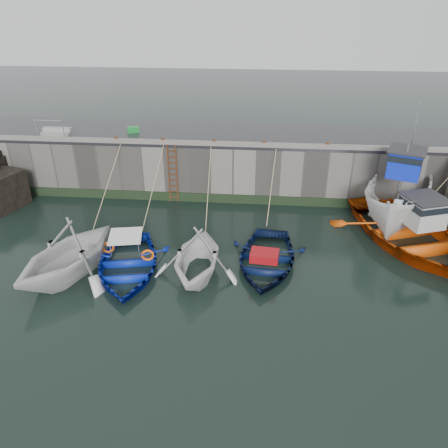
# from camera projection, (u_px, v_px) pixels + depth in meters

# --- Properties ---
(ground) EXTENTS (120.00, 120.00, 0.00)m
(ground) POSITION_uv_depth(u_px,v_px,m) (176.00, 321.00, 15.11)
(ground) COLOR black
(ground) RESTS_ON ground
(quay_back) EXTENTS (30.00, 5.00, 3.00)m
(quay_back) POSITION_uv_depth(u_px,v_px,m) (215.00, 161.00, 25.45)
(quay_back) COLOR slate
(quay_back) RESTS_ON ground
(road_back) EXTENTS (30.00, 5.00, 0.16)m
(road_back) POSITION_uv_depth(u_px,v_px,m) (215.00, 134.00, 24.72)
(road_back) COLOR black
(road_back) RESTS_ON quay_back
(kerb_back) EXTENTS (30.00, 0.30, 0.20)m
(kerb_back) POSITION_uv_depth(u_px,v_px,m) (210.00, 143.00, 22.56)
(kerb_back) COLOR slate
(kerb_back) RESTS_ON road_back
(algae_back) EXTENTS (30.00, 0.08, 0.50)m
(algae_back) POSITION_uv_depth(u_px,v_px,m) (210.00, 198.00, 23.79)
(algae_back) COLOR black
(algae_back) RESTS_ON ground
(ladder) EXTENTS (0.51, 0.08, 3.20)m
(ladder) POSITION_uv_depth(u_px,v_px,m) (173.00, 174.00, 23.29)
(ladder) COLOR #3F1E0F
(ladder) RESTS_ON ground
(boat_near_white) EXTENTS (5.94, 6.33, 2.67)m
(boat_near_white) POSITION_uv_depth(u_px,v_px,m) (71.00, 274.00, 17.67)
(boat_near_white) COLOR silver
(boat_near_white) RESTS_ON ground
(boat_near_white_rope) EXTENTS (0.04, 5.67, 3.10)m
(boat_near_white_rope) POSITION_uv_depth(u_px,v_px,m) (111.00, 219.00, 22.11)
(boat_near_white_rope) COLOR tan
(boat_near_white_rope) RESTS_ON ground
(boat_near_blue) EXTENTS (4.58, 5.72, 1.06)m
(boat_near_blue) POSITION_uv_depth(u_px,v_px,m) (128.00, 270.00, 17.94)
(boat_near_blue) COLOR #0B25AC
(boat_near_blue) RESTS_ON ground
(boat_near_blue_rope) EXTENTS (0.04, 5.23, 3.10)m
(boat_near_blue_rope) POSITION_uv_depth(u_px,v_px,m) (155.00, 218.00, 22.15)
(boat_near_blue_rope) COLOR tan
(boat_near_blue_rope) RESTS_ON ground
(boat_near_blacktrim) EXTENTS (3.81, 4.38, 2.26)m
(boat_near_blacktrim) POSITION_uv_depth(u_px,v_px,m) (198.00, 274.00, 17.72)
(boat_near_blacktrim) COLOR white
(boat_near_blacktrim) RESTS_ON ground
(boat_near_blacktrim_rope) EXTENTS (0.04, 5.21, 3.10)m
(boat_near_blacktrim_rope) POSITION_uv_depth(u_px,v_px,m) (211.00, 221.00, 21.92)
(boat_near_blacktrim_rope) COLOR tan
(boat_near_blacktrim_rope) RESTS_ON ground
(boat_near_navy) EXTENTS (4.00, 5.27, 1.03)m
(boat_near_navy) POSITION_uv_depth(u_px,v_px,m) (266.00, 264.00, 18.34)
(boat_near_navy) COLOR #091438
(boat_near_navy) RESTS_ON ground
(boat_near_navy_rope) EXTENTS (0.04, 4.39, 3.10)m
(boat_near_navy_rope) POSITION_uv_depth(u_px,v_px,m) (266.00, 219.00, 22.12)
(boat_near_navy_rope) COLOR tan
(boat_near_navy_rope) RESTS_ON ground
(boat_far_white) EXTENTS (5.53, 8.22, 5.97)m
(boat_far_white) POSITION_uv_depth(u_px,v_px,m) (399.00, 198.00, 21.33)
(boat_far_white) COLOR white
(boat_far_white) RESTS_ON ground
(boat_far_orange) EXTENTS (7.64, 8.97, 4.57)m
(boat_far_orange) POSITION_uv_depth(u_px,v_px,m) (409.00, 233.00, 19.75)
(boat_far_orange) COLOR #E4510C
(boat_far_orange) RESTS_ON ground
(fish_crate) EXTENTS (0.74, 0.61, 0.31)m
(fish_crate) POSITION_uv_depth(u_px,v_px,m) (133.00, 130.00, 24.70)
(fish_crate) COLOR #167C2C
(fish_crate) RESTS_ON road_back
(railing) EXTENTS (1.60, 1.05, 1.00)m
(railing) POSITION_uv_depth(u_px,v_px,m) (56.00, 131.00, 24.21)
(railing) COLOR #A5A8AD
(railing) RESTS_ON road_back
(bollard_a) EXTENTS (0.18, 0.18, 0.28)m
(bollard_a) POSITION_uv_depth(u_px,v_px,m) (116.00, 139.00, 23.05)
(bollard_a) COLOR #3F1E0F
(bollard_a) RESTS_ON road_back
(bollard_b) EXTENTS (0.18, 0.18, 0.28)m
(bollard_b) POSITION_uv_depth(u_px,v_px,m) (163.00, 141.00, 22.84)
(bollard_b) COLOR #3F1E0F
(bollard_b) RESTS_ON road_back
(bollard_c) EXTENTS (0.18, 0.18, 0.28)m
(bollard_c) POSITION_uv_depth(u_px,v_px,m) (214.00, 142.00, 22.62)
(bollard_c) COLOR #3F1E0F
(bollard_c) RESTS_ON road_back
(bollard_d) EXTENTS (0.18, 0.18, 0.28)m
(bollard_d) POSITION_uv_depth(u_px,v_px,m) (264.00, 143.00, 22.40)
(bollard_d) COLOR #3F1E0F
(bollard_d) RESTS_ON road_back
(bollard_e) EXTENTS (0.18, 0.18, 0.28)m
(bollard_e) POSITION_uv_depth(u_px,v_px,m) (327.00, 145.00, 22.13)
(bollard_e) COLOR #3F1E0F
(bollard_e) RESTS_ON road_back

